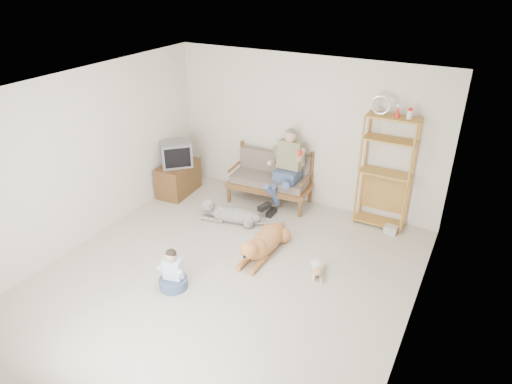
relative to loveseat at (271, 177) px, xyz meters
The scene contains 17 objects.
floor 2.53m from the loveseat, 78.76° to the right, with size 5.50×5.50×0.00m, color beige.
ceiling 3.33m from the loveseat, 78.76° to the right, with size 5.50×5.50×0.00m, color white.
wall_back 1.04m from the loveseat, 32.70° to the left, with size 5.00×5.00×0.00m, color beige.
wall_front 5.28m from the loveseat, 84.66° to the right, with size 5.00×5.00×0.00m, color beige.
wall_left 3.28m from the loveseat, 129.57° to the right, with size 5.50×5.50×0.00m, color beige.
wall_right 3.95m from the loveseat, 39.25° to the right, with size 5.50×5.50×0.00m, color beige.
loveseat is the anchor object (origin of this frame).
man 0.44m from the loveseat, 32.66° to the right, with size 0.56×0.81×1.31m.
etagere 2.09m from the loveseat, ahead, with size 0.86×0.37×2.24m.
book_stack 2.32m from the loveseat, ahead, with size 0.21×0.15×0.13m, color silver.
tv_stand 1.84m from the loveseat, 162.56° to the right, with size 0.57×0.93×0.60m.
crt_tv 1.84m from the loveseat, 161.18° to the right, with size 0.71×0.71×0.46m.
wall_outlet 0.84m from the loveseat, 158.84° to the left, with size 0.12×0.02×0.08m, color white.
golden_retriever 1.79m from the loveseat, 67.39° to the right, with size 0.38×1.52×0.46m.
shaggy_dog 1.13m from the loveseat, 105.67° to the right, with size 1.29×0.49×0.39m.
terrier 2.40m from the loveseat, 46.81° to the right, with size 0.29×0.56×0.22m.
child 2.96m from the loveseat, 90.81° to the right, with size 0.40×0.40×0.63m.
Camera 1 is at (2.88, -4.43, 4.08)m, focal length 32.00 mm.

